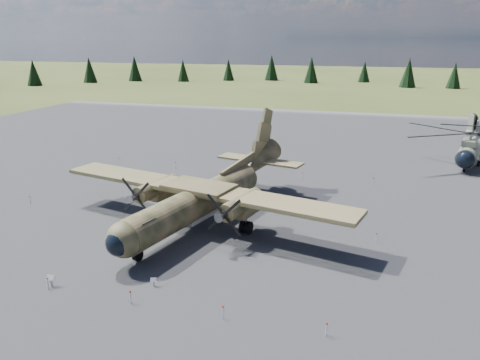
# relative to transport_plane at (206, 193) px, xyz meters

# --- Properties ---
(ground) EXTENTS (500.00, 500.00, 0.00)m
(ground) POSITION_rel_transport_plane_xyz_m (-1.81, -0.54, -2.68)
(ground) COLOR brown
(ground) RESTS_ON ground
(apron) EXTENTS (120.00, 120.00, 0.04)m
(apron) POSITION_rel_transport_plane_xyz_m (-1.81, 9.46, -2.68)
(apron) COLOR slate
(apron) RESTS_ON ground
(transport_plane) EXTENTS (28.18, 25.26, 9.33)m
(transport_plane) POSITION_rel_transport_plane_xyz_m (0.00, 0.00, 0.00)
(transport_plane) COLOR #363C20
(transport_plane) RESTS_ON ground
(helicopter_near) EXTENTS (21.78, 22.65, 4.56)m
(helicopter_near) POSITION_rel_transport_plane_xyz_m (25.53, 26.70, 0.55)
(helicopter_near) COLOR gray
(helicopter_near) RESTS_ON ground
(info_placard_left) EXTENTS (0.53, 0.27, 0.81)m
(info_placard_left) POSITION_rel_transport_plane_xyz_m (-5.90, -13.65, -2.14)
(info_placard_left) COLOR gray
(info_placard_left) RESTS_ON ground
(info_placard_right) EXTENTS (0.43, 0.28, 0.63)m
(info_placard_right) POSITION_rel_transport_plane_xyz_m (0.63, -11.78, -2.26)
(info_placard_right) COLOR gray
(info_placard_right) RESTS_ON ground
(barrier_fence) EXTENTS (33.12, 29.62, 0.85)m
(barrier_fence) POSITION_rel_transport_plane_xyz_m (-2.27, -0.62, -2.17)
(barrier_fence) COLOR white
(barrier_fence) RESTS_ON ground
(treeline) EXTENTS (295.82, 300.92, 10.92)m
(treeline) POSITION_rel_transport_plane_xyz_m (2.47, -5.29, 2.10)
(treeline) COLOR black
(treeline) RESTS_ON ground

